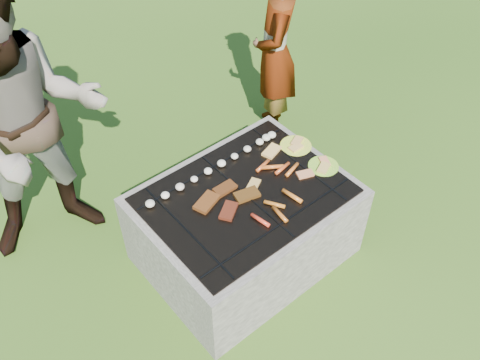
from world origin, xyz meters
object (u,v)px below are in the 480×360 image
object	(u,v)px
plate_near	(323,166)
bystander	(30,126)
cook	(276,53)
plate_far	(296,146)
fire_pit	(245,228)

from	to	relation	value
plate_near	bystander	xyz separation A→B (m)	(-1.42, 1.13, 0.38)
plate_near	cook	bearing A→B (deg)	63.53
plate_far	plate_near	size ratio (longest dim) A/B	1.02
plate_near	bystander	size ratio (longest dim) A/B	0.13
cook	plate_far	bearing A→B (deg)	9.33
plate_near	cook	distance (m)	1.18
plate_far	cook	xyz separation A→B (m)	(0.52, 0.78, 0.14)
fire_pit	plate_near	bearing A→B (deg)	-13.68
fire_pit	plate_far	bearing A→B (deg)	12.62
plate_far	plate_near	xyz separation A→B (m)	(-0.00, -0.26, 0.00)
cook	bystander	bearing A→B (deg)	-49.65
cook	bystander	size ratio (longest dim) A/B	0.77
plate_far	bystander	size ratio (longest dim) A/B	0.13
plate_far	plate_near	bearing A→B (deg)	-90.22
plate_far	cook	world-z (taller)	cook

